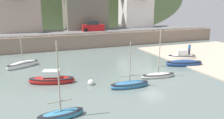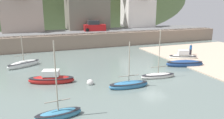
# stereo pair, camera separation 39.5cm
# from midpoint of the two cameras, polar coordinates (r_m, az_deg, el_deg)

# --- Properties ---
(quay_seawall) EXTENTS (48.00, 9.40, 2.40)m
(quay_seawall) POSITION_cam_midpoint_polar(r_m,az_deg,el_deg) (38.53, -3.14, 5.69)
(quay_seawall) COLOR gray
(quay_seawall) RESTS_ON ground
(waterfront_building_left) EXTENTS (7.44, 6.22, 8.52)m
(waterfront_building_left) POSITION_cam_midpoint_polar(r_m,az_deg,el_deg) (43.86, -23.84, 12.64)
(waterfront_building_left) COLOR #AD9A8B
(waterfront_building_left) RESTS_ON ground
(waterfront_building_centre) EXTENTS (8.60, 6.17, 9.66)m
(waterfront_building_centre) POSITION_cam_midpoint_polar(r_m,az_deg,el_deg) (45.23, -7.60, 14.44)
(waterfront_building_centre) COLOR #6E6A5B
(waterfront_building_centre) RESTS_ON ground
(waterfront_building_right) EXTENTS (7.08, 4.75, 8.43)m
(waterfront_building_right) POSITION_cam_midpoint_polar(r_m,az_deg,el_deg) (49.50, 6.26, 13.77)
(waterfront_building_right) COLOR white
(waterfront_building_right) RESTS_ON ground
(rowboat_small_beached) EXTENTS (3.16, 1.21, 5.27)m
(rowboat_small_beached) POSITION_cam_midpoint_polar(r_m,az_deg,el_deg) (14.71, -14.35, -14.10)
(rowboat_small_beached) COLOR teal
(rowboat_small_beached) RESTS_ON ground
(dinghy_open_wooden) EXTENTS (4.56, 2.59, 1.43)m
(dinghy_open_wooden) POSITION_cam_midpoint_polar(r_m,az_deg,el_deg) (21.02, -16.44, -5.14)
(dinghy_open_wooden) COLOR #AA1C1A
(dinghy_open_wooden) RESTS_ON ground
(sailboat_far_left) EXTENTS (4.01, 2.76, 4.08)m
(sailboat_far_left) POSITION_cam_midpoint_polar(r_m,az_deg,el_deg) (27.41, -23.19, -1.28)
(sailboat_far_left) COLOR white
(sailboat_far_left) RESTS_ON ground
(motorboat_with_cabin) EXTENTS (4.03, 2.72, 1.43)m
(motorboat_with_cabin) POSITION_cam_midpoint_polar(r_m,az_deg,el_deg) (30.76, 17.95, 0.86)
(motorboat_with_cabin) COLOR white
(motorboat_with_cabin) RESTS_ON ground
(sailboat_white_hull) EXTENTS (3.73, 1.37, 5.02)m
(sailboat_white_hull) POSITION_cam_midpoint_polar(r_m,az_deg,el_deg) (22.16, 11.85, -4.15)
(sailboat_white_hull) COLOR silver
(sailboat_white_hull) RESTS_ON ground
(fishing_boat_green) EXTENTS (3.76, 1.29, 4.33)m
(fishing_boat_green) POSITION_cam_midpoint_polar(r_m,az_deg,el_deg) (19.19, 4.19, -6.76)
(fishing_boat_green) COLOR teal
(fishing_boat_green) RESTS_ON ground
(sailboat_nearest_shore) EXTENTS (4.75, 2.58, 0.96)m
(sailboat_nearest_shore) POSITION_cam_midpoint_polar(r_m,az_deg,el_deg) (27.27, 18.41, -0.97)
(sailboat_nearest_shore) COLOR navy
(sailboat_nearest_shore) RESTS_ON ground
(parked_car_near_slipway) EXTENTS (4.23, 2.05, 1.95)m
(parked_car_near_slipway) POSITION_cam_midpoint_polar(r_m,az_deg,el_deg) (41.15, -5.46, 8.79)
(parked_car_near_slipway) COLOR red
(parked_car_near_slipway) RESTS_ON ground
(person_on_slipway) EXTENTS (0.34, 0.34, 1.62)m
(person_on_slipway) POSITION_cam_midpoint_polar(r_m,az_deg,el_deg) (33.12, 19.77, 2.77)
(person_on_slipway) COLOR #282833
(person_on_slipway) RESTS_ON ground
(mooring_buoy) EXTENTS (0.62, 0.62, 0.62)m
(mooring_buoy) POSITION_cam_midpoint_polar(r_m,az_deg,el_deg) (19.90, -6.28, -6.23)
(mooring_buoy) COLOR silver
(mooring_buoy) RESTS_ON ground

